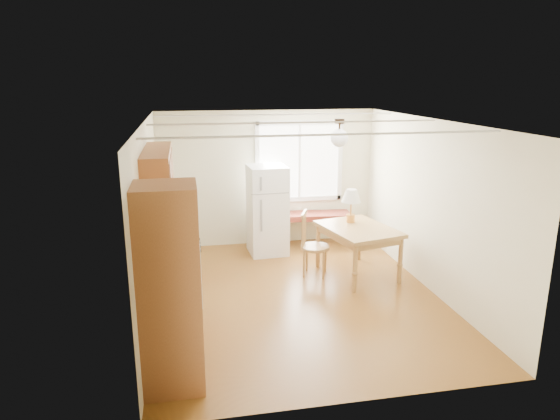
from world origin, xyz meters
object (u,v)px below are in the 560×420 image
object	(u,v)px
chair	(309,239)
dining_table	(358,234)
bench	(315,216)
refrigerator	(267,210)

from	to	relation	value
chair	dining_table	bearing A→B (deg)	9.60
dining_table	bench	bearing A→B (deg)	86.42
refrigerator	bench	size ratio (longest dim) A/B	1.16
chair	refrigerator	bearing A→B (deg)	134.83
refrigerator	bench	bearing A→B (deg)	13.84
refrigerator	dining_table	bearing A→B (deg)	-50.38
dining_table	refrigerator	bearing A→B (deg)	119.92
bench	chair	distance (m)	1.52
refrigerator	chair	xyz separation A→B (m)	(0.48, -1.14, -0.21)
refrigerator	dining_table	distance (m)	1.80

